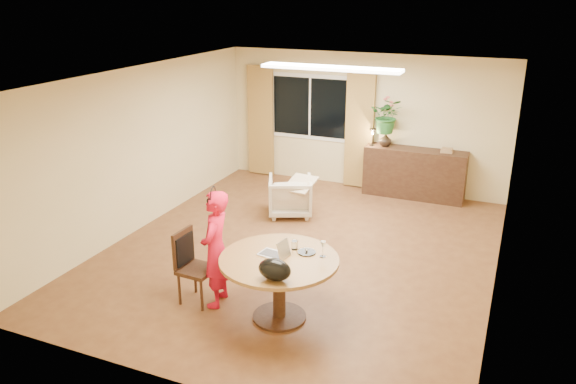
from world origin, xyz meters
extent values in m
plane|color=brown|center=(0.00, 0.00, 0.00)|extent=(6.50, 6.50, 0.00)
plane|color=white|center=(0.00, 0.00, 2.60)|extent=(6.50, 6.50, 0.00)
plane|color=#D2C188|center=(0.00, 3.25, 1.30)|extent=(5.50, 0.00, 5.50)
plane|color=#D2C188|center=(-2.75, 0.00, 1.30)|extent=(0.00, 6.50, 6.50)
plane|color=#D2C188|center=(2.75, 0.00, 1.30)|extent=(0.00, 6.50, 6.50)
cube|color=white|center=(-1.10, 3.23, 1.50)|extent=(1.70, 0.02, 1.30)
cube|color=black|center=(-1.10, 3.22, 1.50)|extent=(1.55, 0.01, 1.15)
cube|color=white|center=(-1.10, 3.22, 1.50)|extent=(0.04, 0.01, 1.15)
cube|color=brown|center=(-2.15, 3.15, 1.15)|extent=(0.55, 0.08, 2.25)
cube|color=brown|center=(-0.05, 3.15, 1.15)|extent=(0.55, 0.08, 2.25)
cube|color=white|center=(0.00, 1.20, 2.57)|extent=(2.20, 0.35, 0.05)
cylinder|color=brown|center=(0.44, -1.78, 0.77)|extent=(1.39, 1.39, 0.04)
cylinder|color=black|center=(0.44, -1.78, 0.37)|extent=(0.15, 0.15, 0.75)
cylinder|color=black|center=(0.44, -1.78, 0.02)|extent=(0.64, 0.64, 0.03)
imported|color=#B40D0F|center=(-0.41, -1.76, 0.74)|extent=(0.60, 0.45, 1.48)
imported|color=beige|center=(-0.71, 1.30, 0.34)|extent=(0.96, 0.97, 0.68)
cube|color=black|center=(1.08, 3.01, 0.46)|extent=(1.86, 0.45, 0.93)
imported|color=black|center=(0.50, 3.01, 1.05)|extent=(0.25, 0.25, 0.25)
imported|color=#2B5F23|center=(0.51, 3.01, 1.51)|extent=(0.66, 0.59, 0.66)
camera|label=1|loc=(2.80, -7.08, 3.71)|focal=35.00mm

